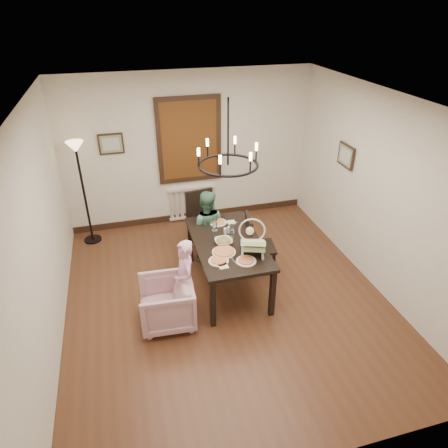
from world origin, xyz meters
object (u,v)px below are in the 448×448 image
chair_right (261,244)px  floor_lamp (84,195)px  elderly_woman (185,285)px  armchair (167,303)px  dining_table (227,246)px  drinking_glass (232,234)px  chair_far (204,224)px  baby_bouncer (253,241)px  seated_man (207,233)px

chair_right → floor_lamp: bearing=65.9°
elderly_woman → armchair: bearing=-77.1°
dining_table → floor_lamp: bearing=137.1°
drinking_glass → chair_far: bearing=102.7°
chair_far → baby_bouncer: baby_bouncer is taller
armchair → chair_far: bearing=154.2°
chair_far → baby_bouncer: bearing=-83.5°
elderly_woman → baby_bouncer: bearing=89.0°
armchair → drinking_glass: 1.35m
floor_lamp → armchair: bearing=-67.4°
floor_lamp → dining_table: bearing=-43.2°
elderly_woman → seated_man: (0.56, 1.16, 0.04)m
chair_far → baby_bouncer: size_ratio=2.06×
chair_right → baby_bouncer: size_ratio=1.90×
dining_table → elderly_woman: bearing=-147.4°
seated_man → baby_bouncer: 1.22m
seated_man → floor_lamp: (-1.85, 1.16, 0.38)m
dining_table → seated_man: bearing=101.9°
baby_bouncer → seated_man: bearing=128.8°
chair_right → drinking_glass: (-0.51, -0.16, 0.35)m
elderly_woman → drinking_glass: 1.03m
dining_table → baby_bouncer: bearing=-53.6°
chair_right → armchair: (-1.59, -0.78, -0.17)m
baby_bouncer → dining_table: bearing=144.2°
drinking_glass → seated_man: bearing=110.4°
elderly_woman → floor_lamp: size_ratio=0.54×
chair_far → floor_lamp: 2.10m
chair_far → seated_man: (-0.03, -0.29, -0.02)m
floor_lamp → seated_man: bearing=-32.1°
chair_right → drinking_glass: 0.64m
dining_table → baby_bouncer: size_ratio=3.21×
dining_table → seated_man: size_ratio=1.61×
seated_man → chair_far: bearing=-79.7°
elderly_woman → seated_man: size_ratio=0.92×
elderly_woman → chair_far: bearing=151.0°
chair_right → drinking_glass: chair_right is taller
drinking_glass → chair_right: bearing=17.2°
chair_right → armchair: size_ratio=1.39×
dining_table → chair_right: chair_right is taller
floor_lamp → chair_right: bearing=-32.3°
dining_table → drinking_glass: drinking_glass is taller
seated_man → baby_bouncer: baby_bouncer is taller
armchair → elderly_woman: (0.28, 0.10, 0.16)m
baby_bouncer → floor_lamp: 3.17m
chair_right → seated_man: seated_man is taller
dining_table → chair_right: size_ratio=1.69×
armchair → floor_lamp: 2.69m
chair_far → dining_table: bearing=-92.2°
chair_far → elderly_woman: chair_far is taller
chair_right → floor_lamp: (-2.60, 1.64, 0.40)m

